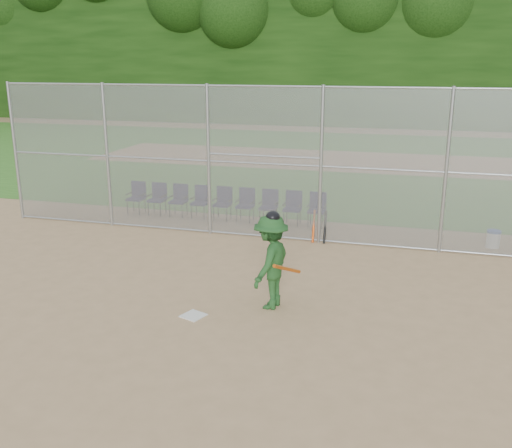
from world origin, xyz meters
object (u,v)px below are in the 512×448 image
(home_plate, at_px, (193,316))
(batter_at_plate, at_px, (271,261))
(chair_0, at_px, (136,198))
(water_cooler, at_px, (493,239))

(home_plate, distance_m, batter_at_plate, 1.76)
(chair_0, bearing_deg, home_plate, -55.56)
(home_plate, xyz_separation_m, chair_0, (-4.48, 6.53, 0.47))
(home_plate, relative_size, chair_0, 0.40)
(home_plate, relative_size, batter_at_plate, 0.20)
(home_plate, bearing_deg, water_cooler, 45.18)
(water_cooler, distance_m, chair_0, 10.31)
(home_plate, bearing_deg, batter_at_plate, 32.20)
(home_plate, relative_size, water_cooler, 0.88)
(water_cooler, xyz_separation_m, chair_0, (-10.29, 0.69, 0.26))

